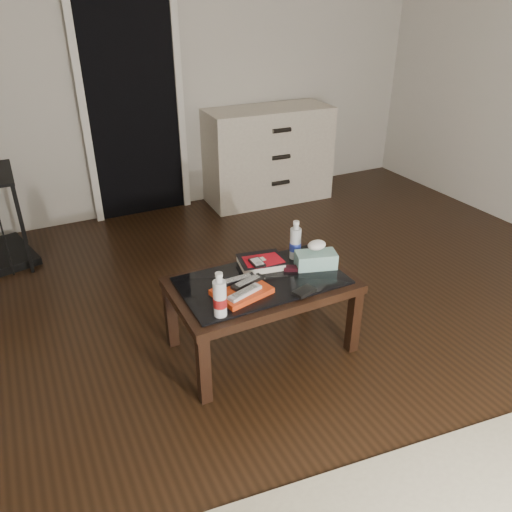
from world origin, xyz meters
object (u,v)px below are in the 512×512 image
at_px(water_bottle_left, 220,294).
at_px(water_bottle_right, 295,240).
at_px(dresser, 268,155).
at_px(textbook, 261,262).
at_px(coffee_table, 262,290).
at_px(tissue_box, 316,260).

xyz_separation_m(water_bottle_left, water_bottle_right, (0.63, 0.35, 0.00)).
distance_m(dresser, water_bottle_right, 2.13).
bearing_deg(textbook, dresser, 71.32).
distance_m(coffee_table, water_bottle_left, 0.43).
height_order(coffee_table, water_bottle_right, water_bottle_right).
distance_m(textbook, water_bottle_right, 0.25).
xyz_separation_m(dresser, textbook, (-1.08, -1.94, 0.03)).
xyz_separation_m(dresser, water_bottle_right, (-0.85, -1.95, 0.13)).
height_order(coffee_table, tissue_box, tissue_box).
bearing_deg(water_bottle_left, tissue_box, 16.22).
distance_m(water_bottle_left, water_bottle_right, 0.72).
bearing_deg(dresser, textbook, -116.44).
height_order(water_bottle_left, tissue_box, water_bottle_left).
distance_m(coffee_table, tissue_box, 0.36).
relative_size(dresser, water_bottle_right, 5.13).
bearing_deg(textbook, water_bottle_right, 9.63).
xyz_separation_m(dresser, tissue_box, (-0.80, -2.09, 0.06)).
height_order(dresser, water_bottle_right, dresser).
xyz_separation_m(water_bottle_right, tissue_box, (0.05, -0.15, -0.07)).
bearing_deg(dresser, water_bottle_left, -120.28).
bearing_deg(textbook, coffee_table, -104.76).
height_order(water_bottle_right, tissue_box, water_bottle_right).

